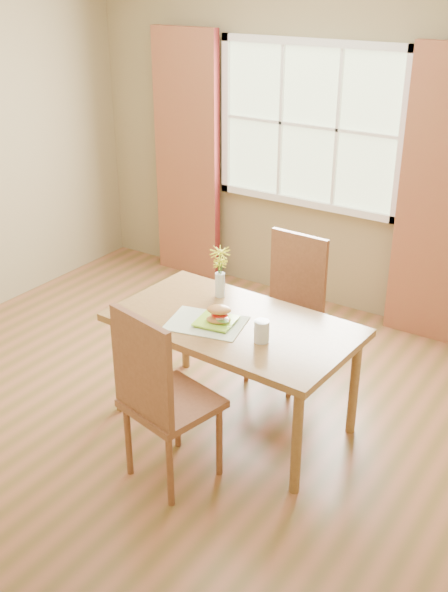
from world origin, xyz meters
The scene contains 12 objects.
room centered at (0.00, 0.00, 1.35)m, with size 4.24×3.84×2.74m.
window centered at (0.00, 1.87, 1.50)m, with size 1.62×0.06×1.32m.
curtain_left centered at (-1.15, 1.78, 1.10)m, with size 0.65×0.08×2.20m, color maroon.
curtain_right centered at (1.15, 1.78, 1.10)m, with size 0.65×0.08×2.20m, color maroon.
dining_table centered at (0.50, -0.02, 0.65)m, with size 1.51×0.90×0.72m.
chair_near centered at (0.48, -0.73, 0.59)m, with size 0.53×0.53×1.08m.
chair_far centered at (0.51, 0.69, 0.56)m, with size 0.44×0.44×1.03m.
placemat centered at (0.38, -0.14, 0.72)m, with size 0.45×0.33×0.01m, color beige.
plate centered at (0.43, -0.10, 0.73)m, with size 0.22×0.22×0.01m, color #98DC37.
croissant_sandwich centered at (0.46, -0.11, 0.79)m, with size 0.18×0.15×0.11m.
water_glass centered at (0.77, -0.14, 0.78)m, with size 0.09×0.09×0.13m.
flower_vase centered at (0.24, 0.23, 0.92)m, with size 0.13×0.13×0.33m.
Camera 1 is at (2.49, -3.13, 2.66)m, focal length 42.00 mm.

